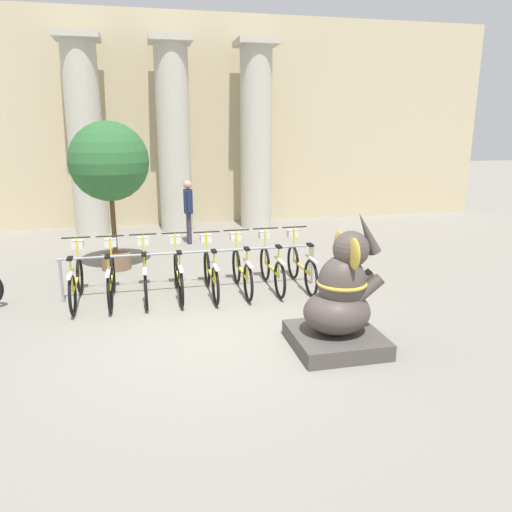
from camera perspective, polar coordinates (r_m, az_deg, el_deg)
ground_plane at (r=7.30m, az=-4.35°, el=-8.93°), size 60.00×60.00×0.00m
building_facade at (r=15.25m, az=-9.70°, el=14.87°), size 20.00×0.20×6.00m
column_left at (r=14.28m, az=-18.93°, el=12.80°), size 1.13×1.13×5.16m
column_middle at (r=14.25m, az=-9.37°, el=13.38°), size 1.13×1.13×5.16m
column_right at (r=14.60m, az=0.01°, el=13.60°), size 1.13×1.13×5.16m
bike_rack at (r=8.91m, az=-7.18°, el=-0.34°), size 4.57×0.05×0.77m
bicycle_0 at (r=8.91m, az=-19.86°, el=-2.60°), size 0.48×1.73×1.05m
bicycle_1 at (r=8.85m, az=-16.23°, el=-2.42°), size 0.48×1.73×1.05m
bicycle_2 at (r=8.84m, az=-12.56°, el=-2.18°), size 0.48×1.73×1.05m
bicycle_3 at (r=8.85m, az=-8.89°, el=-1.99°), size 0.48×1.73×1.05m
bicycle_4 at (r=8.86m, az=-5.22°, el=-1.84°), size 0.48×1.73×1.05m
bicycle_5 at (r=8.99m, az=-1.67°, el=-1.54°), size 0.48×1.73×1.05m
bicycle_6 at (r=9.14m, az=1.77°, el=-1.26°), size 0.48×1.73×1.05m
bicycle_7 at (r=9.30m, az=5.16°, el=-1.05°), size 0.48×1.73×1.05m
elephant_statue at (r=6.76m, az=9.59°, el=-5.35°), size 1.18×1.18×1.87m
person_pedestrian at (r=12.63m, az=-7.75°, el=5.65°), size 0.21×0.47×1.60m
potted_tree at (r=10.51m, az=-16.44°, el=9.99°), size 1.58×1.58×3.01m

